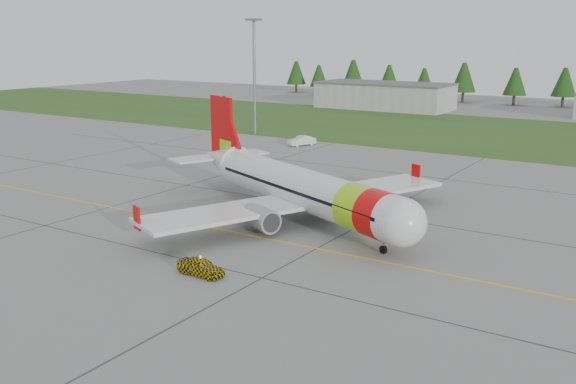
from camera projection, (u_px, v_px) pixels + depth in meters
The scene contains 9 objects.
ground at pixel (162, 254), 52.54m from camera, with size 320.00×320.00×0.00m, color gray.
aircraft at pixel (300, 189), 61.69m from camera, with size 33.76×32.05×10.77m.
follow_me_car at pixel (200, 250), 47.49m from camera, with size 1.55×1.31×3.86m, color #DAB80C.
service_van at pixel (302, 131), 104.23m from camera, with size 1.68×1.58×4.80m, color silver.
grass_strip at pixel (469, 132), 119.64m from camera, with size 320.00×50.00×0.03m, color #30561E.
taxi_guideline at pixel (223, 230), 59.08m from camera, with size 120.00×0.25×0.02m, color gold.
hangar_west at pixel (384, 96), 157.56m from camera, with size 32.00×14.00×6.00m, color #A8A8A3.
floodlight_mast at pixel (254, 79), 114.40m from camera, with size 0.50×0.50×20.00m, color slate.
treeline at pixel (538, 86), 164.29m from camera, with size 160.00×8.00×10.00m, color #1C3F14, non-canonical shape.
Camera 1 is at (35.56, -36.42, 17.36)m, focal length 40.00 mm.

